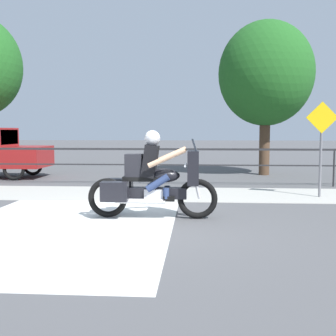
# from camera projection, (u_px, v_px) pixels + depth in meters

# --- Properties ---
(ground_plane) EXTENTS (120.00, 120.00, 0.00)m
(ground_plane) POSITION_uv_depth(u_px,v_px,m) (128.00, 223.00, 7.30)
(ground_plane) COLOR #4C4C4F
(sidewalk_band) EXTENTS (44.00, 2.40, 0.01)m
(sidewalk_band) POSITION_uv_depth(u_px,v_px,m) (150.00, 194.00, 10.67)
(sidewalk_band) COLOR #A8A59E
(sidewalk_band) RESTS_ON ground
(crosswalk_band) EXTENTS (3.68, 6.00, 0.01)m
(crosswalk_band) POSITION_uv_depth(u_px,v_px,m) (65.00, 225.00, 7.17)
(crosswalk_band) COLOR silver
(crosswalk_band) RESTS_ON ground
(fence_railing) EXTENTS (36.00, 0.05, 1.09)m
(fence_railing) POSITION_uv_depth(u_px,v_px,m) (156.00, 156.00, 12.33)
(fence_railing) COLOR #232326
(fence_railing) RESTS_ON ground
(motorcycle) EXTENTS (2.39, 0.76, 1.61)m
(motorcycle) POSITION_uv_depth(u_px,v_px,m) (152.00, 180.00, 7.68)
(motorcycle) COLOR black
(motorcycle) RESTS_ON ground
(street_sign) EXTENTS (0.75, 0.06, 2.29)m
(street_sign) POSITION_uv_depth(u_px,v_px,m) (321.00, 137.00, 10.00)
(street_sign) COLOR slate
(street_sign) RESTS_ON ground
(tree_behind_sign) EXTENTS (3.36, 3.36, 5.46)m
(tree_behind_sign) POSITION_uv_depth(u_px,v_px,m) (266.00, 74.00, 14.92)
(tree_behind_sign) COLOR #473323
(tree_behind_sign) RESTS_ON ground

